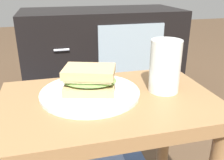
{
  "coord_description": "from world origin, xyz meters",
  "views": [
    {
      "loc": [
        -0.13,
        -0.56,
        0.74
      ],
      "look_at": [
        0.01,
        0.0,
        0.51
      ],
      "focal_mm": 39.85,
      "sensor_mm": 36.0,
      "label": 1
    }
  ],
  "objects_px": {
    "plate": "(90,93)",
    "beer_glass": "(165,67)",
    "tv_cabinet": "(102,56)",
    "sandwich_front": "(90,80)"
  },
  "relations": [
    {
      "from": "plate",
      "to": "beer_glass",
      "type": "bearing_deg",
      "value": -6.58
    },
    {
      "from": "tv_cabinet",
      "to": "beer_glass",
      "type": "height_order",
      "value": "beer_glass"
    },
    {
      "from": "sandwich_front",
      "to": "beer_glass",
      "type": "relative_size",
      "value": 1.14
    },
    {
      "from": "sandwich_front",
      "to": "tv_cabinet",
      "type": "bearing_deg",
      "value": 75.98
    },
    {
      "from": "tv_cabinet",
      "to": "sandwich_front",
      "type": "xyz_separation_m",
      "value": [
        -0.23,
        -0.91,
        0.21
      ]
    },
    {
      "from": "plate",
      "to": "sandwich_front",
      "type": "xyz_separation_m",
      "value": [
        0.0,
        -0.0,
        0.04
      ]
    },
    {
      "from": "beer_glass",
      "to": "plate",
      "type": "bearing_deg",
      "value": 173.42
    },
    {
      "from": "sandwich_front",
      "to": "beer_glass",
      "type": "distance_m",
      "value": 0.2
    },
    {
      "from": "tv_cabinet",
      "to": "sandwich_front",
      "type": "relative_size",
      "value": 5.94
    },
    {
      "from": "plate",
      "to": "tv_cabinet",
      "type": "bearing_deg",
      "value": 75.98
    }
  ]
}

